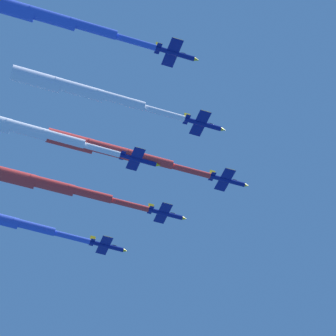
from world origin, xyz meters
TOP-DOWN VIEW (x-y plane):
  - jet_lead at (-4.78, 13.05)m, footprint 21.86×47.95m
  - jet_port_inner at (4.23, 28.39)m, footprint 21.68×47.42m
  - jet_starboard_inner at (-22.22, 18.17)m, footprint 22.13×47.80m
  - jet_port_mid at (-12.47, 31.46)m, footprint 20.80×44.13m
  - jet_port_outer at (-38.74, 21.75)m, footprint 20.99×45.28m

SIDE VIEW (x-z plane):
  - jet_starboard_inner at x=-22.22m, z-range 193.95..198.31m
  - jet_port_mid at x=-12.47m, z-range 194.23..198.63m
  - jet_port_inner at x=4.23m, z-range 195.51..199.90m
  - jet_lead at x=-4.78m, z-range 195.66..199.99m
  - jet_port_outer at x=-38.74m, z-range 195.85..200.21m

